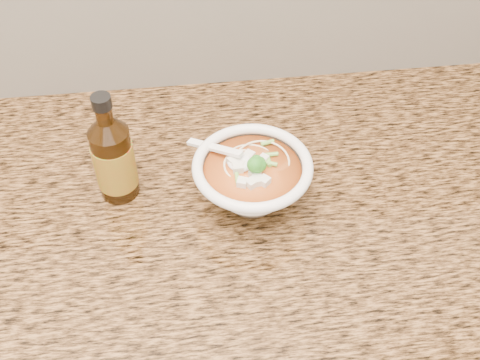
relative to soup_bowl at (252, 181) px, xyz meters
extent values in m
cube|color=#362110|center=(-0.27, 0.02, -0.52)|extent=(4.00, 0.65, 0.86)
cube|color=brown|center=(-0.27, 0.02, -0.07)|extent=(4.00, 0.68, 0.04)
cylinder|color=white|center=(0.00, 0.00, -0.04)|extent=(0.08, 0.08, 0.01)
torus|color=white|center=(0.00, 0.00, 0.03)|extent=(0.19, 0.19, 0.02)
torus|color=beige|center=(0.00, 0.01, 0.03)|extent=(0.08, 0.08, 0.00)
torus|color=beige|center=(0.00, -0.01, 0.03)|extent=(0.07, 0.07, 0.00)
torus|color=beige|center=(0.00, 0.00, 0.02)|extent=(0.13, 0.13, 0.00)
torus|color=beige|center=(0.00, 0.00, 0.02)|extent=(0.12, 0.12, 0.00)
torus|color=beige|center=(0.00, -0.02, 0.02)|extent=(0.11, 0.11, 0.00)
torus|color=beige|center=(0.02, -0.02, 0.02)|extent=(0.08, 0.08, 0.00)
torus|color=beige|center=(0.00, 0.00, 0.02)|extent=(0.09, 0.09, 0.00)
torus|color=beige|center=(0.00, 0.01, 0.02)|extent=(0.10, 0.10, 0.00)
torus|color=beige|center=(0.00, 0.02, 0.02)|extent=(0.11, 0.11, 0.00)
cube|color=silver|center=(0.04, -0.01, 0.03)|extent=(0.02, 0.02, 0.02)
cube|color=silver|center=(-0.02, -0.01, 0.03)|extent=(0.02, 0.02, 0.02)
cube|color=silver|center=(-0.04, 0.00, 0.03)|extent=(0.02, 0.02, 0.01)
cube|color=silver|center=(0.03, 0.01, 0.03)|extent=(0.02, 0.02, 0.01)
cube|color=silver|center=(0.00, 0.04, 0.03)|extent=(0.02, 0.02, 0.01)
cube|color=silver|center=(0.03, -0.05, 0.03)|extent=(0.02, 0.02, 0.01)
cube|color=silver|center=(0.02, -0.03, 0.03)|extent=(0.02, 0.02, 0.01)
cube|color=silver|center=(0.03, -0.01, 0.03)|extent=(0.02, 0.02, 0.01)
cube|color=silver|center=(0.02, 0.01, 0.03)|extent=(0.02, 0.02, 0.01)
cube|color=silver|center=(-0.01, -0.03, 0.03)|extent=(0.02, 0.02, 0.02)
ellipsoid|color=#196014|center=(0.01, -0.01, 0.05)|extent=(0.04, 0.04, 0.03)
cylinder|color=#77BB47|center=(-0.04, 0.04, 0.03)|extent=(0.02, 0.01, 0.01)
cylinder|color=#77BB47|center=(0.03, 0.02, 0.03)|extent=(0.01, 0.02, 0.01)
cylinder|color=#77BB47|center=(-0.02, 0.05, 0.03)|extent=(0.01, 0.02, 0.01)
cylinder|color=#77BB47|center=(-0.05, -0.01, 0.03)|extent=(0.02, 0.01, 0.01)
cylinder|color=#77BB47|center=(-0.04, 0.01, 0.03)|extent=(0.02, 0.02, 0.01)
ellipsoid|color=white|center=(-0.02, 0.01, 0.03)|extent=(0.04, 0.04, 0.02)
cube|color=white|center=(-0.06, 0.04, 0.04)|extent=(0.09, 0.07, 0.03)
cylinder|color=#3D2108|center=(-0.22, 0.05, 0.02)|extent=(0.08, 0.08, 0.13)
cylinder|color=#3D2108|center=(-0.22, 0.05, 0.13)|extent=(0.03, 0.03, 0.03)
cylinder|color=black|center=(-0.22, 0.05, 0.15)|extent=(0.04, 0.04, 0.02)
cylinder|color=red|center=(-0.22, 0.05, 0.02)|extent=(0.09, 0.09, 0.08)
camera|label=1|loc=(-0.10, -0.66, 0.71)|focal=45.00mm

